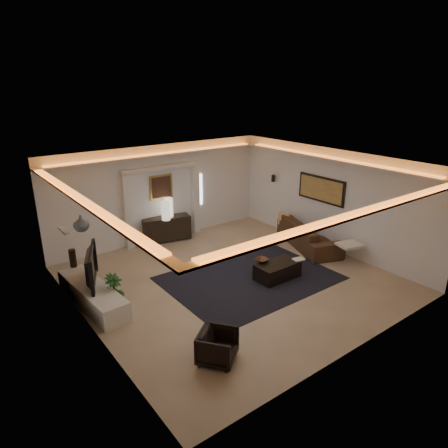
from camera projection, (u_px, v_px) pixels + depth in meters
floor at (232, 280)px, 9.96m from camera, size 7.00×7.00×0.00m
ceiling at (233, 163)px, 8.98m from camera, size 7.00×7.00×0.00m
wall_back at (161, 193)px, 12.11m from camera, size 7.00×0.00×7.00m
wall_front at (359, 280)px, 6.83m from camera, size 7.00×0.00×7.00m
wall_left at (84, 262)px, 7.50m from camera, size 0.00×7.00×7.00m
wall_right at (329, 200)px, 11.45m from camera, size 0.00×7.00×7.00m
cove_soffit at (233, 176)px, 9.08m from camera, size 7.00×7.00×0.04m
daylight_slit at (199, 190)px, 12.89m from camera, size 0.25×0.03×1.00m
area_rug at (250, 278)px, 10.03m from camera, size 4.00×3.00×0.01m
pilaster_left at (128, 212)px, 11.50m from camera, size 0.22×0.20×2.20m
pilaster_right at (195, 199)px, 12.80m from camera, size 0.22×0.20×2.20m
alcove_header at (161, 167)px, 11.77m from camera, size 2.52×0.20×0.12m
painting_frame at (161, 187)px, 12.02m from camera, size 0.74×0.04×0.74m
painting_canvas at (162, 187)px, 12.00m from camera, size 0.62×0.02×0.62m
art_panel_frame at (321, 189)px, 11.57m from camera, size 0.04×1.64×0.74m
art_panel_gold at (321, 189)px, 11.56m from camera, size 0.02×1.50×0.62m
wall_sconce at (273, 178)px, 12.96m from camera, size 0.12×0.12×0.22m
wall_niche at (64, 231)px, 8.52m from camera, size 0.10×0.55×0.04m
console at (167, 228)px, 12.27m from camera, size 1.51×0.75×0.72m
lamp_left at (166, 209)px, 11.80m from camera, size 0.29×0.29×0.56m
lamp_right at (169, 206)px, 12.10m from camera, size 0.31×0.31×0.58m
media_ledge at (92, 295)px, 8.81m from camera, size 0.78×2.43×0.45m
tv at (87, 267)px, 8.73m from camera, size 1.31×0.69×0.78m
figurine at (73, 259)px, 9.57m from camera, size 0.21×0.21×0.43m
ginger_jar at (81, 223)px, 8.39m from camera, size 0.42×0.42×0.34m
plant at (114, 291)px, 8.64m from camera, size 0.59×0.59×0.76m
sofa at (309, 234)px, 11.88m from camera, size 2.66×1.79×0.72m
throw_blanket at (349, 245)px, 10.64m from camera, size 0.69×0.62×0.06m
throw_pillow at (284, 219)px, 12.60m from camera, size 0.14×0.41×0.40m
coffee_table at (277, 271)px, 9.97m from camera, size 1.11×0.61×0.41m
bowl at (262, 260)px, 9.98m from camera, size 0.36×0.36×0.08m
magazine at (299, 259)px, 10.07m from camera, size 0.31×0.25×0.03m
armchair at (218, 347)px, 6.98m from camera, size 0.89×0.90×0.59m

